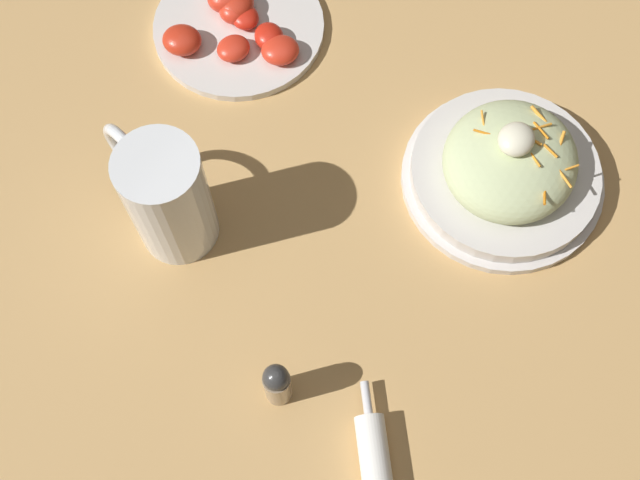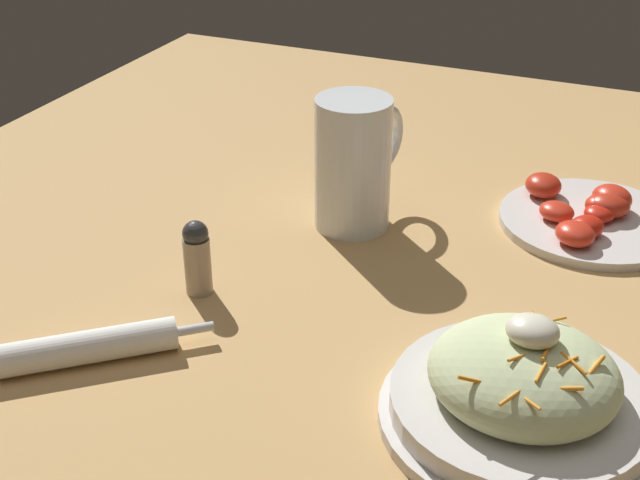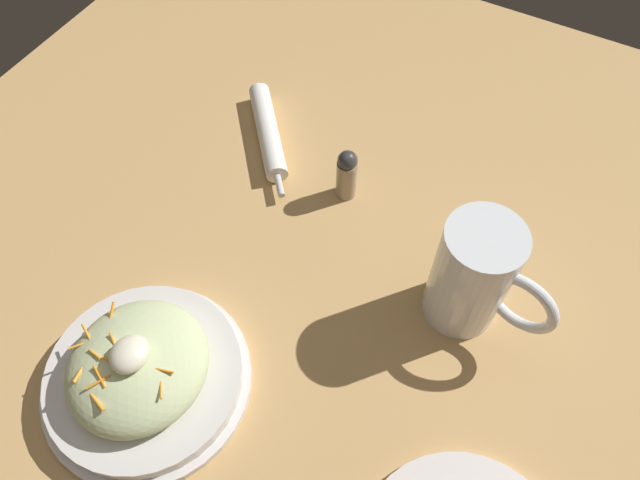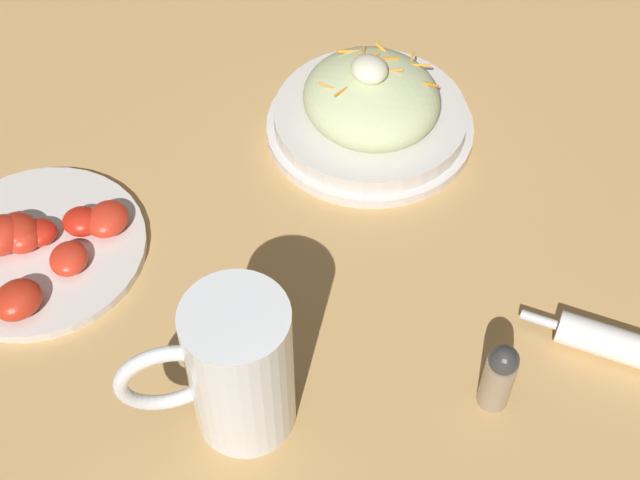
{
  "view_description": "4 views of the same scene",
  "coord_description": "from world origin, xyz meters",
  "px_view_note": "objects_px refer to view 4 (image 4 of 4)",
  "views": [
    {
      "loc": [
        0.33,
        0.25,
        0.84
      ],
      "look_at": [
        0.06,
        0.07,
        0.07
      ],
      "focal_mm": 44.51,
      "sensor_mm": 36.0,
      "label": 1
    },
    {
      "loc": [
        -0.23,
        0.78,
        0.5
      ],
      "look_at": [
        0.08,
        0.08,
        0.07
      ],
      "focal_mm": 49.56,
      "sensor_mm": 36.0,
      "label": 2
    },
    {
      "loc": [
        -0.26,
        -0.1,
        0.66
      ],
      "look_at": [
        0.07,
        0.08,
        0.09
      ],
      "focal_mm": 33.05,
      "sensor_mm": 36.0,
      "label": 3
    },
    {
      "loc": [
        0.48,
        -0.21,
        0.73
      ],
      "look_at": [
        0.02,
        0.03,
        0.08
      ],
      "focal_mm": 50.54,
      "sensor_mm": 36.0,
      "label": 4
    }
  ],
  "objects_px": {
    "tomato_plate": "(39,247)",
    "salt_shaker": "(499,376)",
    "salad_plate": "(371,109)",
    "beer_mug": "(238,375)"
  },
  "relations": [
    {
      "from": "salad_plate",
      "to": "salt_shaker",
      "type": "distance_m",
      "value": 0.36
    },
    {
      "from": "tomato_plate",
      "to": "salt_shaker",
      "type": "xyz_separation_m",
      "value": [
        0.35,
        0.31,
        0.03
      ]
    },
    {
      "from": "beer_mug",
      "to": "salt_shaker",
      "type": "relative_size",
      "value": 1.91
    },
    {
      "from": "salad_plate",
      "to": "salt_shaker",
      "type": "relative_size",
      "value": 2.86
    },
    {
      "from": "tomato_plate",
      "to": "salt_shaker",
      "type": "relative_size",
      "value": 2.64
    },
    {
      "from": "tomato_plate",
      "to": "salt_shaker",
      "type": "distance_m",
      "value": 0.47
    },
    {
      "from": "salad_plate",
      "to": "tomato_plate",
      "type": "xyz_separation_m",
      "value": [
        0.0,
        -0.39,
        -0.02
      ]
    },
    {
      "from": "beer_mug",
      "to": "salt_shaker",
      "type": "height_order",
      "value": "beer_mug"
    },
    {
      "from": "beer_mug",
      "to": "salad_plate",
      "type": "bearing_deg",
      "value": 133.04
    },
    {
      "from": "salad_plate",
      "to": "beer_mug",
      "type": "height_order",
      "value": "beer_mug"
    }
  ]
}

